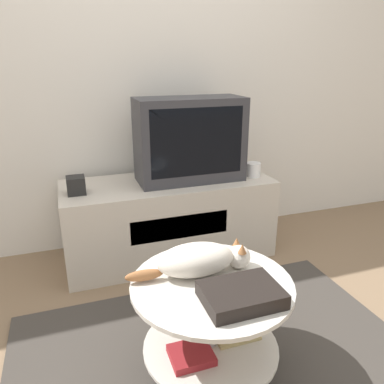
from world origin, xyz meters
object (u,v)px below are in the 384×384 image
object	(u,v)px
tv	(190,140)
dvd_box	(242,294)
speaker	(76,185)
cat	(200,260)

from	to	relation	value
tv	dvd_box	world-z (taller)	tv
speaker	cat	xyz separation A→B (m)	(0.43, -0.94, -0.06)
speaker	cat	size ratio (longest dim) A/B	0.20
tv	cat	size ratio (longest dim) A/B	1.30
tv	cat	xyz separation A→B (m)	(-0.29, -0.98, -0.27)
speaker	tv	bearing A→B (deg)	3.32
speaker	dvd_box	world-z (taller)	speaker
tv	speaker	bearing A→B (deg)	-176.68
tv	speaker	xyz separation A→B (m)	(-0.72, -0.04, -0.21)
cat	tv	bearing A→B (deg)	76.46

